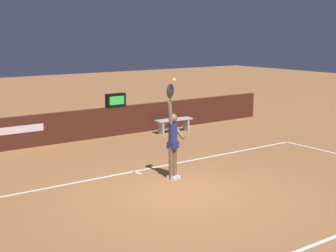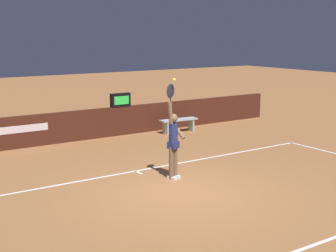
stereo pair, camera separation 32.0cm
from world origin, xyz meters
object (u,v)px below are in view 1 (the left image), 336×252
at_px(speed_display, 116,100).
at_px(tennis_player, 173,140).
at_px(courtside_bench_near, 174,122).
at_px(tennis_ball, 174,80).

distance_m(speed_display, tennis_player, 5.33).
distance_m(speed_display, courtside_bench_near, 2.19).
relative_size(speed_display, tennis_player, 0.30).
bearing_deg(tennis_ball, tennis_player, 63.62).
height_order(speed_display, tennis_player, tennis_player).
bearing_deg(speed_display, tennis_ball, -105.11).
bearing_deg(speed_display, tennis_player, -104.82).
relative_size(tennis_player, courtside_bench_near, 1.65).
distance_m(tennis_player, tennis_ball, 1.45).
bearing_deg(speed_display, courtside_bench_near, -22.22).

